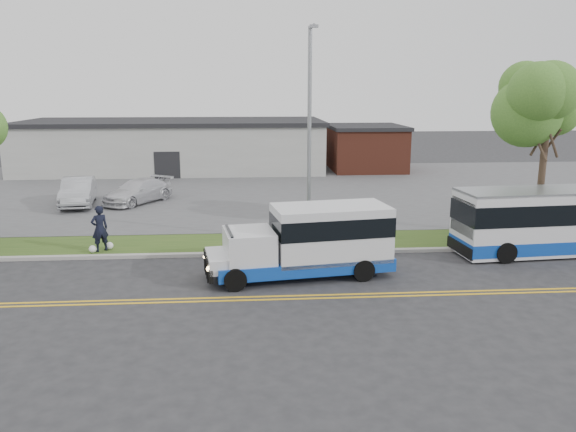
{
  "coord_description": "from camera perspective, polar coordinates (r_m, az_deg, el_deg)",
  "views": [
    {
      "loc": [
        0.23,
        -22.09,
        7.03
      ],
      "look_at": [
        1.96,
        1.57,
        1.6
      ],
      "focal_mm": 35.0,
      "sensor_mm": 36.0,
      "label": 1
    }
  ],
  "objects": [
    {
      "name": "streetlight_near",
      "position": [
        25.03,
        2.2,
        8.77
      ],
      "size": [
        0.35,
        1.53,
        9.5
      ],
      "color": "gray",
      "rests_on": "verge"
    },
    {
      "name": "shuttle_bus",
      "position": [
        21.28,
        2.55,
        -2.35
      ],
      "size": [
        7.26,
        3.26,
        2.69
      ],
      "rotation": [
        0.0,
        0.0,
        0.15
      ],
      "color": "#0E3CA0",
      "rests_on": "ground"
    },
    {
      "name": "ground",
      "position": [
        23.18,
        -4.58,
        -4.8
      ],
      "size": [
        140.0,
        140.0,
        0.0
      ],
      "primitive_type": "plane",
      "color": "#28282B",
      "rests_on": "ground"
    },
    {
      "name": "parked_car_b",
      "position": [
        35.78,
        -15.01,
        2.45
      ],
      "size": [
        4.32,
        5.24,
        1.43
      ],
      "primitive_type": "imported",
      "rotation": [
        0.0,
        0.0,
        -0.56
      ],
      "color": "silver",
      "rests_on": "parking_lot"
    },
    {
      "name": "pedestrian",
      "position": [
        25.52,
        -18.58,
        -1.21
      ],
      "size": [
        0.88,
        0.81,
        2.01
      ],
      "primitive_type": "imported",
      "rotation": [
        0.0,
        0.0,
        3.73
      ],
      "color": "black",
      "rests_on": "verge"
    },
    {
      "name": "transit_bus",
      "position": [
        27.24,
        26.83,
        -0.39
      ],
      "size": [
        10.33,
        3.12,
        2.82
      ],
      "rotation": [
        0.0,
        0.0,
        0.08
      ],
      "color": "silver",
      "rests_on": "ground"
    },
    {
      "name": "commercial_building",
      "position": [
        49.72,
        -11.46,
        7.04
      ],
      "size": [
        25.4,
        10.4,
        4.35
      ],
      "color": "#9E9E99",
      "rests_on": "ground"
    },
    {
      "name": "tree_east",
      "position": [
        28.63,
        24.97,
        10.06
      ],
      "size": [
        5.2,
        5.2,
        8.33
      ],
      "color": "#33281B",
      "rests_on": "verge"
    },
    {
      "name": "grocery_bag_right",
      "position": [
        25.89,
        -17.67,
        -2.89
      ],
      "size": [
        0.32,
        0.32,
        0.32
      ],
      "primitive_type": "sphere",
      "color": "white",
      "rests_on": "verge"
    },
    {
      "name": "lane_line_north",
      "position": [
        19.54,
        -4.63,
        -8.21
      ],
      "size": [
        70.0,
        0.12,
        0.01
      ],
      "primitive_type": "cube",
      "color": "gold",
      "rests_on": "ground"
    },
    {
      "name": "grocery_bag_left",
      "position": [
        25.58,
        -19.24,
        -3.2
      ],
      "size": [
        0.32,
        0.32,
        0.32
      ],
      "primitive_type": "sphere",
      "color": "white",
      "rests_on": "verge"
    },
    {
      "name": "parking_lot",
      "position": [
        39.71,
        -4.46,
        2.73
      ],
      "size": [
        80.0,
        25.0,
        0.1
      ],
      "primitive_type": "cube",
      "color": "#4C4C4F",
      "rests_on": "ground"
    },
    {
      "name": "verge",
      "position": [
        25.94,
        -4.55,
        -2.75
      ],
      "size": [
        80.0,
        3.3,
        0.1
      ],
      "primitive_type": "cube",
      "color": "#2C4A18",
      "rests_on": "ground"
    },
    {
      "name": "lane_line_south",
      "position": [
        19.26,
        -4.63,
        -8.53
      ],
      "size": [
        70.0,
        0.12,
        0.01
      ],
      "primitive_type": "cube",
      "color": "gold",
      "rests_on": "ground"
    },
    {
      "name": "parked_car_a",
      "position": [
        36.11,
        -20.55,
        2.34
      ],
      "size": [
        2.55,
        5.24,
        1.65
      ],
      "primitive_type": "imported",
      "rotation": [
        0.0,
        0.0,
        0.17
      ],
      "color": "#AAACB1",
      "rests_on": "parking_lot"
    },
    {
      "name": "brick_wing",
      "position": [
        49.43,
        7.88,
        6.89
      ],
      "size": [
        6.3,
        7.3,
        3.9
      ],
      "color": "brown",
      "rests_on": "ground"
    },
    {
      "name": "curb",
      "position": [
        24.21,
        -4.57,
        -3.84
      ],
      "size": [
        80.0,
        0.3,
        0.15
      ],
      "primitive_type": "cube",
      "color": "#9E9B93",
      "rests_on": "ground"
    }
  ]
}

